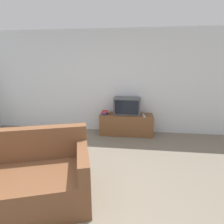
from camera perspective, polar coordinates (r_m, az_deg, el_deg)
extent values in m
plane|color=#756B5B|center=(2.49, -18.66, -31.32)|extent=(14.00, 14.00, 0.00)
cube|color=silver|center=(4.64, -4.01, 9.55)|extent=(9.00, 0.06, 2.60)
cube|color=brown|center=(4.53, 4.65, -4.04)|extent=(1.34, 0.43, 0.53)
cube|color=#4C4C51|center=(4.44, 4.87, 2.03)|extent=(0.66, 0.33, 0.43)
cube|color=black|center=(4.28, 4.78, 1.49)|extent=(0.58, 0.01, 0.35)
cube|color=brown|center=(2.74, -28.54, -21.38)|extent=(2.02, 1.39, 0.45)
cube|color=brown|center=(2.80, -27.69, -9.37)|extent=(1.80, 0.71, 0.47)
cube|color=brown|center=(2.53, -9.24, -19.13)|extent=(0.40, 0.87, 0.72)
cube|color=#23478E|center=(4.47, -2.40, -0.45)|extent=(0.12, 0.17, 0.03)
cube|color=#7A3884|center=(4.46, -2.33, -0.08)|extent=(0.14, 0.23, 0.03)
cube|color=#B72D28|center=(4.46, -2.30, 0.22)|extent=(0.16, 0.19, 0.02)
cube|color=#B7B7B7|center=(4.35, 10.33, -1.21)|extent=(0.08, 0.20, 0.02)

